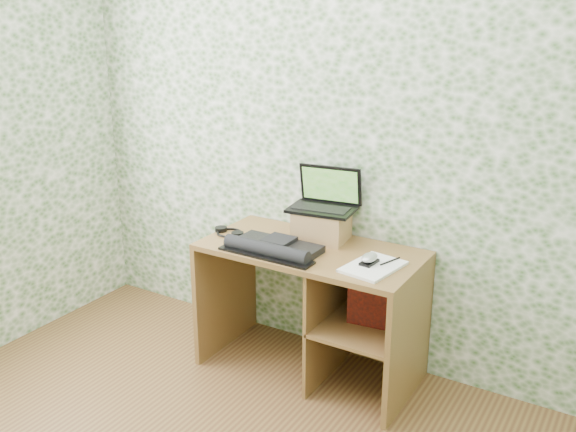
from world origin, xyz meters
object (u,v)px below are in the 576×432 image
Objects in this scene: notepad at (373,267)px; desk at (325,294)px; riser at (322,225)px; keyboard at (273,247)px; laptop at (325,199)px.

desk is at bearing 170.16° from notepad.
riser is (-0.09, 0.12, 0.35)m from desk.
notepad is at bearing -28.54° from riser.
desk is 0.41m from keyboard.
desk is at bearing 40.23° from keyboard.
laptop reaches higher than desk.
desk is at bearing -51.37° from riser.
laptop is (-0.09, 0.15, 0.49)m from desk.
keyboard reaches higher than desk.
desk is at bearing -66.54° from laptop.
riser is at bearing 128.63° from desk.
keyboard is 0.55m from notepad.
riser is 0.48m from notepad.
riser reaches higher than keyboard.
laptop is at bearing 69.61° from keyboard.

